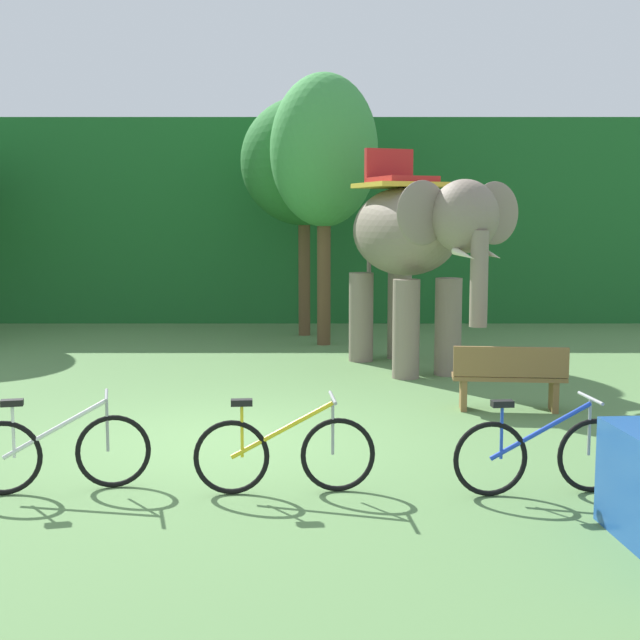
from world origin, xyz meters
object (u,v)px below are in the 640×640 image
Objects in this scene: bike_white at (54,452)px; bike_blue at (538,454)px; elephant at (409,241)px; bike_yellow at (281,453)px; tree_far_right at (320,152)px; wooden_bench at (505,376)px; tree_center_right at (300,162)px.

bike_white is 0.98× the size of bike_blue.
bike_yellow is (-1.88, -6.54, -1.82)m from elephant.
tree_far_right is at bearing 101.75° from bike_blue.
bike_yellow is (-0.41, -9.56, -3.50)m from tree_far_right.
elephant is 2.46× the size of bike_yellow.
bike_white is 6.05m from wooden_bench.
bike_blue is at bearing -1.07° from bike_white.
bike_white is 2.14m from bike_yellow.
bike_blue is at bearing -85.40° from elephant.
wooden_bench is (2.45, -6.12, -3.40)m from tree_far_right.
elephant is at bearing -67.05° from tree_center_right.
tree_center_right is 3.03× the size of bike_yellow.
bike_yellow is at bearing -106.04° from elephant.
tree_far_right reaches higher than wooden_bench.
bike_white is (-2.13, -10.96, -3.39)m from tree_center_right.
tree_center_right is at bearing 110.81° from wooden_bench.
elephant reaches higher than bike_yellow.
tree_center_right is 5.10m from elephant.
bike_blue is (2.00, -9.60, -3.50)m from tree_far_right.
bike_blue is (4.55, -0.08, 0.00)m from bike_white.
tree_center_right is 3.03× the size of bike_blue.
bike_blue is (0.53, -6.58, -1.82)m from elephant.
bike_yellow is at bearing -89.94° from tree_center_right.
elephant is at bearing 94.60° from bike_blue.
tree_center_right is 0.95× the size of tree_far_right.
wooden_bench is (0.45, 3.48, 0.09)m from bike_blue.
bike_white is at bearing -121.75° from elephant.
bike_white is at bearing -105.00° from tree_far_right.
tree_center_right is at bearing 90.06° from bike_yellow.
tree_far_right is at bearing 115.89° from elephant.
bike_white is at bearing -100.98° from tree_center_right.
tree_far_right is 10.45m from bike_white.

